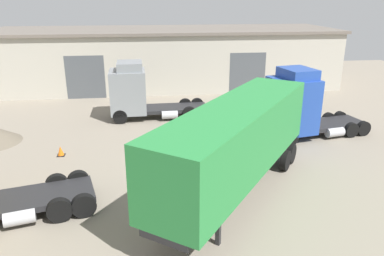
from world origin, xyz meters
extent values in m
plane|color=gray|center=(0.00, 0.00, 0.00)|extent=(60.00, 60.00, 0.00)
cube|color=#B7B2A3|center=(0.00, 18.64, 2.54)|extent=(31.52, 9.28, 5.08)
cube|color=#70665B|center=(0.00, 18.64, 5.21)|extent=(32.02, 9.78, 0.25)
cube|color=#4C5156|center=(-6.93, 14.03, 1.80)|extent=(3.20, 0.08, 3.60)
cube|color=#4C5156|center=(6.93, 14.03, 1.80)|extent=(3.20, 0.08, 3.60)
cube|color=#2347A3|center=(6.62, 2.84, 2.06)|extent=(2.83, 2.91, 3.21)
cube|color=#2347A3|center=(6.82, 2.88, 3.95)|extent=(2.05, 2.38, 0.60)
cube|color=black|center=(5.47, 2.61, 2.71)|extent=(0.48, 2.08, 1.16)
cube|color=#232326|center=(9.69, 3.44, 0.58)|extent=(4.16, 2.70, 0.24)
cylinder|color=#B2B2B7|center=(9.29, 2.34, 0.41)|extent=(1.19, 0.76, 0.56)
cylinder|color=black|center=(6.24, 1.64, 0.46)|extent=(0.96, 0.47, 0.92)
cylinder|color=black|center=(5.82, 3.80, 0.46)|extent=(0.96, 0.47, 0.92)
cylinder|color=black|center=(10.41, 2.46, 0.46)|extent=(0.96, 0.47, 0.92)
cylinder|color=black|center=(9.99, 4.62, 0.46)|extent=(0.96, 0.47, 0.92)
cylinder|color=black|center=(11.30, 2.63, 0.46)|extent=(0.96, 0.47, 0.92)
cylinder|color=black|center=(10.88, 4.79, 0.46)|extent=(0.96, 0.47, 0.92)
cube|color=#28843D|center=(1.65, -3.79, 2.73)|extent=(8.58, 10.31, 2.76)
cube|color=#232326|center=(1.65, -3.79, 1.23)|extent=(7.98, 9.86, 0.24)
cube|color=#232326|center=(0.32, -6.92, 0.56)|extent=(0.22, 0.22, 1.11)
cube|color=#232326|center=(-0.96, -5.96, 0.56)|extent=(0.22, 0.22, 1.11)
cylinder|color=black|center=(4.75, -1.49, 0.52)|extent=(0.86, 1.01, 1.03)
cylinder|color=black|center=(2.98, -0.17, 0.52)|extent=(0.86, 1.01, 1.03)
cylinder|color=black|center=(5.34, -0.69, 0.52)|extent=(0.86, 1.01, 1.03)
cylinder|color=black|center=(3.58, 0.63, 0.52)|extent=(0.86, 1.01, 1.03)
cube|color=#232326|center=(-6.45, -3.90, 0.60)|extent=(4.75, 3.01, 0.24)
cylinder|color=#B2B2B7|center=(-6.78, -5.02, 0.43)|extent=(1.20, 0.81, 0.56)
cylinder|color=black|center=(-5.40, -4.77, 0.48)|extent=(1.00, 0.52, 0.96)
cylinder|color=black|center=(-5.94, -2.64, 0.48)|extent=(1.00, 0.52, 0.96)
cylinder|color=black|center=(-4.53, -4.55, 0.48)|extent=(1.00, 0.52, 0.96)
cylinder|color=black|center=(-5.07, -2.42, 0.48)|extent=(1.00, 0.52, 0.96)
cube|color=gray|center=(-3.20, 7.96, 1.96)|extent=(2.46, 2.56, 2.93)
cube|color=gray|center=(-3.00, 7.97, 3.70)|extent=(1.73, 2.14, 0.60)
cube|color=black|center=(-4.37, 7.93, 2.54)|extent=(0.13, 2.10, 1.06)
cube|color=#232326|center=(0.18, 8.05, 0.61)|extent=(4.40, 2.11, 0.24)
cylinder|color=#B2B2B7|center=(-0.40, 7.03, 0.44)|extent=(1.11, 0.59, 0.56)
cylinder|color=black|center=(-3.77, 6.85, 0.49)|extent=(0.98, 0.32, 0.98)
cylinder|color=black|center=(-3.82, 9.05, 0.49)|extent=(0.98, 0.32, 0.98)
cylinder|color=black|center=(0.98, 6.97, 0.49)|extent=(0.98, 0.32, 0.98)
cylinder|color=black|center=(0.92, 9.17, 0.49)|extent=(0.98, 0.32, 0.98)
cylinder|color=black|center=(1.88, 6.99, 0.49)|extent=(0.98, 0.32, 0.98)
cylinder|color=black|center=(1.82, 9.19, 0.49)|extent=(0.98, 0.32, 0.98)
cube|color=black|center=(-6.67, 1.71, 0.02)|extent=(0.40, 0.40, 0.04)
cone|color=orange|center=(-6.67, 1.71, 0.28)|extent=(0.36, 0.36, 0.55)
camera|label=1|loc=(-1.93, -17.68, 8.14)|focal=35.00mm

